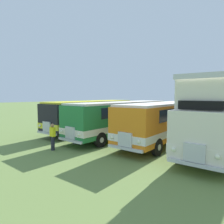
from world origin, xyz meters
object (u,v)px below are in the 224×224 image
at_px(bus_third_in_row, 164,119).
at_px(bus_first_in_row, 93,113).
at_px(bus_fourth_in_row, 220,114).
at_px(marshal_person, 53,137).
at_px(bus_second_in_row, 123,116).

bearing_deg(bus_third_in_row, bus_first_in_row, -179.91).
xyz_separation_m(bus_fourth_in_row, marshal_person, (-8.27, -6.79, -1.47)).
relative_size(bus_first_in_row, bus_third_in_row, 1.05).
bearing_deg(marshal_person, bus_third_in_row, 55.87).
xyz_separation_m(bus_second_in_row, bus_fourth_in_row, (7.53, 0.23, 0.60)).
xyz_separation_m(bus_second_in_row, marshal_person, (-0.75, -6.56, -0.87)).
height_order(bus_third_in_row, bus_fourth_in_row, bus_fourth_in_row).
bearing_deg(bus_fourth_in_row, bus_first_in_row, -179.28).
xyz_separation_m(bus_first_in_row, bus_third_in_row, (7.53, 0.01, -0.00)).
bearing_deg(bus_first_in_row, bus_fourth_in_row, 0.72).
distance_m(bus_third_in_row, bus_fourth_in_row, 3.81).
distance_m(bus_fourth_in_row, marshal_person, 10.80).
height_order(bus_first_in_row, bus_fourth_in_row, bus_fourth_in_row).
xyz_separation_m(bus_third_in_row, bus_fourth_in_row, (3.76, 0.13, 0.61)).
relative_size(bus_first_in_row, bus_fourth_in_row, 0.99).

